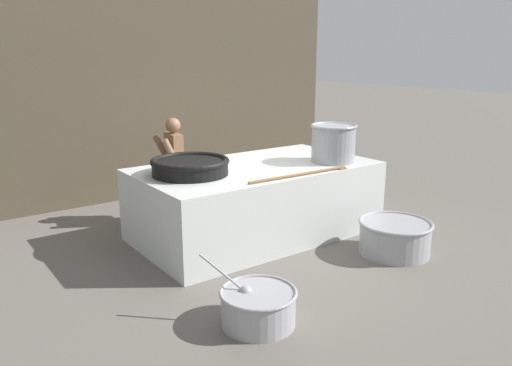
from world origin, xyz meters
The scene contains 9 objects.
ground_plane centered at (0.00, 0.00, 0.00)m, with size 60.00×60.00×0.00m, color #666059.
back_wall centered at (0.00, 2.95, 2.13)m, with size 7.46×0.24×4.27m, color #4C4233.
hearth_platform centered at (0.00, 0.00, 0.51)m, with size 3.38×1.88×1.02m.
giant_wok_near centered at (-1.02, 0.07, 1.14)m, with size 1.03×1.03×0.22m.
stock_pot centered at (1.07, -0.45, 1.31)m, with size 0.68×0.68×0.55m.
stirring_paddle centered at (0.15, -0.84, 1.04)m, with size 1.59×0.13×0.04m.
cook centered at (-0.67, 1.24, 0.88)m, with size 0.42×0.63×1.63m.
prep_bowl_vegetables centered at (-1.48, -2.06, 0.20)m, with size 0.76×0.88×0.66m.
prep_bowl_meat centered at (1.04, -1.68, 0.24)m, with size 0.96×0.96×0.44m.
Camera 1 is at (-4.08, -5.59, 2.56)m, focal length 35.00 mm.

